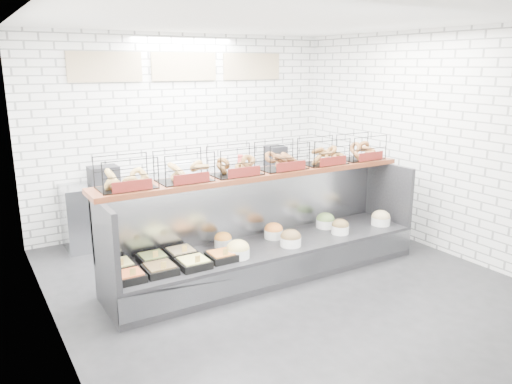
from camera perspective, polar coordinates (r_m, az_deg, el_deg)
ground at (r=6.07m, az=2.98°, el=-10.28°), size 5.50×5.50×0.00m
room_shell at (r=6.05m, az=-0.00°, el=9.89°), size 5.02×5.51×3.01m
display_case at (r=6.20m, az=1.07°, el=-6.45°), size 4.00×0.90×1.20m
bagel_shelf at (r=6.07m, az=0.40°, el=3.46°), size 4.10×0.50×0.40m
prep_counter at (r=7.92m, az=-6.85°, el=-0.82°), size 4.00×0.60×1.20m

